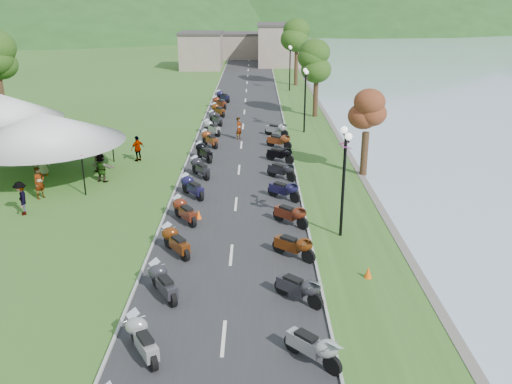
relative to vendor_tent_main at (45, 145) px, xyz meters
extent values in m
cube|color=#2B2B2D|center=(11.67, 13.34, -1.99)|extent=(7.00, 120.00, 0.02)
cube|color=gray|center=(9.67, 58.34, 0.50)|extent=(18.00, 16.00, 5.00)
imported|color=slate|center=(0.92, -3.70, -2.00)|extent=(0.74, 0.81, 1.79)
imported|color=slate|center=(2.75, 1.15, -2.00)|extent=(1.03, 0.76, 1.89)
imported|color=slate|center=(0.87, -6.03, -2.00)|extent=(0.92, 1.22, 1.75)
camera|label=1|loc=(12.72, -31.60, 8.59)|focal=38.00mm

